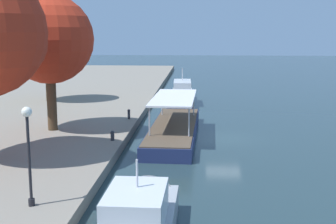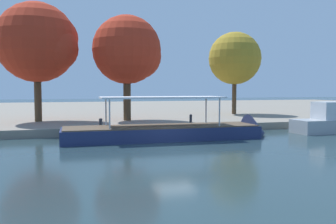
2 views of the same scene
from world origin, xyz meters
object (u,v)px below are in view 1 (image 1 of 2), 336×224
at_px(mooring_bollard_0, 129,114).
at_px(mooring_bollard_1, 112,135).
at_px(tree_1, 50,41).
at_px(motor_yacht_0, 141,221).
at_px(tour_boat_1, 175,130).
at_px(tree_3, 44,37).
at_px(motor_yacht_2, 182,97).
at_px(lamp_post, 28,143).

bearing_deg(mooring_bollard_0, mooring_bollard_1, -179.81).
bearing_deg(tree_1, mooring_bollard_1, -122.45).
bearing_deg(mooring_bollard_1, motor_yacht_0, -164.82).
relative_size(motor_yacht_0, mooring_bollard_0, 9.82).
height_order(tour_boat_1, tree_1, tree_1).
relative_size(tree_1, tree_3, 1.02).
relative_size(mooring_bollard_0, mooring_bollard_1, 1.22).
height_order(motor_yacht_0, mooring_bollard_0, motor_yacht_0).
bearing_deg(motor_yacht_2, tree_3, 103.07).
relative_size(motor_yacht_0, tree_3, 0.84).
bearing_deg(tree_1, motor_yacht_0, -152.12).
bearing_deg(lamp_post, tour_boat_1, -17.37).
xyz_separation_m(motor_yacht_0, mooring_bollard_1, (12.60, 3.42, 0.37)).
distance_m(motor_yacht_2, mooring_bollard_0, 13.22).
bearing_deg(mooring_bollard_0, tree_3, 47.48).
distance_m(motor_yacht_2, mooring_bollard_1, 20.40).
xyz_separation_m(mooring_bollard_0, lamp_post, (-18.81, 1.22, 2.21)).
bearing_deg(motor_yacht_0, lamp_post, 76.42).
xyz_separation_m(mooring_bollard_1, tree_3, (16.36, 9.78, 6.09)).
relative_size(motor_yacht_0, tree_1, 0.82).
height_order(tour_boat_1, motor_yacht_2, motor_yacht_2).
xyz_separation_m(lamp_post, tree_3, (27.76, 8.54, 3.80)).
bearing_deg(lamp_post, tree_1, 14.10).
bearing_deg(mooring_bollard_0, lamp_post, 176.29).
bearing_deg(tour_boat_1, mooring_bollard_0, 59.02).
height_order(motor_yacht_2, tree_1, tree_1).
bearing_deg(tour_boat_1, tree_3, 51.77).
relative_size(mooring_bollard_1, lamp_post, 0.16).
xyz_separation_m(motor_yacht_0, tree_1, (15.70, 8.31, 6.35)).
height_order(mooring_bollard_0, tree_3, tree_3).
bearing_deg(lamp_post, motor_yacht_0, -104.37).
relative_size(mooring_bollard_0, lamp_post, 0.20).
xyz_separation_m(mooring_bollard_0, mooring_bollard_1, (-7.41, -0.02, -0.08)).
bearing_deg(mooring_bollard_0, motor_yacht_2, -17.20).
height_order(lamp_post, tree_1, tree_1).
relative_size(motor_yacht_2, mooring_bollard_1, 16.02).
height_order(tree_1, tree_3, tree_1).
bearing_deg(mooring_bollard_0, tour_boat_1, -122.75).
bearing_deg(tour_boat_1, lamp_post, 164.40).
distance_m(motor_yacht_0, mooring_bollard_0, 20.30).
distance_m(motor_yacht_0, motor_yacht_2, 32.63).
distance_m(tour_boat_1, mooring_bollard_1, 6.28).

